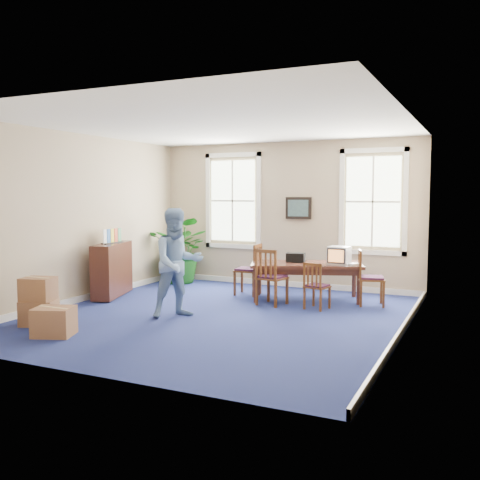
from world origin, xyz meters
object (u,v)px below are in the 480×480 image
at_px(conference_table, 306,281).
at_px(crt_tv, 339,255).
at_px(credenza, 112,270).
at_px(potted_plant, 182,250).
at_px(cardboard_boxes, 53,300).
at_px(man, 178,263).
at_px(chair_near_left, 272,277).

height_order(conference_table, crt_tv, crt_tv).
height_order(crt_tv, credenza, crt_tv).
bearing_deg(crt_tv, potted_plant, 173.84).
relative_size(conference_table, crt_tv, 5.14).
bearing_deg(cardboard_boxes, man, 41.00).
relative_size(man, credenza, 1.36).
bearing_deg(conference_table, crt_tv, -15.14).
distance_m(crt_tv, cardboard_boxes, 5.18).
bearing_deg(conference_table, potted_plant, 148.29).
relative_size(man, cardboard_boxes, 1.31).
bearing_deg(man, crt_tv, -3.01).
xyz_separation_m(man, credenza, (-2.13, 0.96, -0.39)).
bearing_deg(crt_tv, conference_table, -172.23).
bearing_deg(chair_near_left, cardboard_boxes, 58.30).
xyz_separation_m(conference_table, chair_near_left, (-0.43, -0.72, 0.17)).
bearing_deg(crt_tv, chair_near_left, -140.60).
bearing_deg(cardboard_boxes, conference_table, 49.99).
bearing_deg(conference_table, credenza, -179.57).
height_order(chair_near_left, cardboard_boxes, chair_near_left).
xyz_separation_m(chair_near_left, cardboard_boxes, (-2.58, -2.87, -0.13)).
distance_m(conference_table, credenza, 3.88).
relative_size(credenza, cardboard_boxes, 0.97).
height_order(chair_near_left, potted_plant, potted_plant).
relative_size(conference_table, potted_plant, 1.37).
height_order(man, cardboard_boxes, man).
bearing_deg(chair_near_left, man, 65.64).
bearing_deg(chair_near_left, potted_plant, -16.68).
distance_m(chair_near_left, man, 1.94).
distance_m(man, cardboard_boxes, 2.05).
distance_m(conference_table, cardboard_boxes, 4.69).
bearing_deg(man, credenza, 105.14).
relative_size(chair_near_left, credenza, 0.79).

